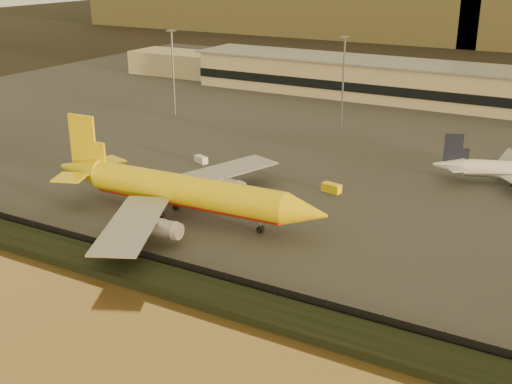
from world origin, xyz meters
The scene contains 9 objects.
ground centered at (0.00, 0.00, 0.00)m, with size 900.00×900.00×0.00m, color black.
embankment centered at (0.00, -17.00, 0.70)m, with size 320.00×7.00×1.40m, color black.
tarmac centered at (0.00, 95.00, 0.10)m, with size 320.00×220.00×0.20m, color #2D2D2D.
perimeter_fence centered at (0.00, -13.00, 1.30)m, with size 300.00×0.05×2.20m, color black.
terminal_building centered at (-14.52, 125.55, 6.25)m, with size 202.00×25.00×12.60m.
apron_light_masts centered at (15.00, 75.00, 15.70)m, with size 152.20×12.20×25.40m.
dhl_cargo_jet centered at (-11.21, 5.71, 5.32)m, with size 57.34×56.14×17.13m.
gse_vehicle_yellow centered at (7.73, 31.71, 1.10)m, with size 4.02×1.81×1.81m, color yellow.
gse_vehicle_white centered at (-26.86, 34.93, 1.00)m, with size 3.54×1.59×1.59m, color silver.
Camera 1 is at (55.08, -84.11, 46.50)m, focal length 45.00 mm.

